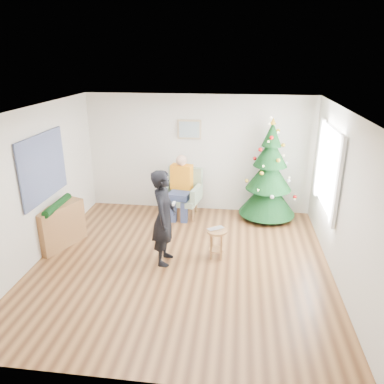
# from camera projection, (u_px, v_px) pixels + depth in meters

# --- Properties ---
(floor) EXTENTS (5.00, 5.00, 0.00)m
(floor) POSITION_uv_depth(u_px,v_px,m) (182.00, 264.00, 6.44)
(floor) COLOR brown
(floor) RESTS_ON ground
(ceiling) EXTENTS (5.00, 5.00, 0.00)m
(ceiling) POSITION_uv_depth(u_px,v_px,m) (180.00, 111.00, 5.53)
(ceiling) COLOR white
(ceiling) RESTS_ON wall_back
(wall_back) EXTENTS (5.00, 0.00, 5.00)m
(wall_back) POSITION_uv_depth(u_px,v_px,m) (198.00, 154.00, 8.31)
(wall_back) COLOR silver
(wall_back) RESTS_ON floor
(wall_front) EXTENTS (5.00, 0.00, 5.00)m
(wall_front) POSITION_uv_depth(u_px,v_px,m) (141.00, 282.00, 3.66)
(wall_front) COLOR silver
(wall_front) RESTS_ON floor
(wall_left) EXTENTS (0.00, 5.00, 5.00)m
(wall_left) POSITION_uv_depth(u_px,v_px,m) (34.00, 186.00, 6.29)
(wall_left) COLOR silver
(wall_left) RESTS_ON floor
(wall_right) EXTENTS (0.00, 5.00, 5.00)m
(wall_right) POSITION_uv_depth(u_px,v_px,m) (343.00, 200.00, 5.69)
(wall_right) COLOR silver
(wall_right) RESTS_ON floor
(window_panel) EXTENTS (0.04, 1.30, 1.40)m
(window_panel) POSITION_uv_depth(u_px,v_px,m) (329.00, 169.00, 6.55)
(window_panel) COLOR white
(window_panel) RESTS_ON wall_right
(curtains) EXTENTS (0.05, 1.75, 1.50)m
(curtains) POSITION_uv_depth(u_px,v_px,m) (327.00, 169.00, 6.55)
(curtains) COLOR white
(curtains) RESTS_ON wall_right
(christmas_tree) EXTENTS (1.21, 1.21, 2.19)m
(christmas_tree) POSITION_uv_depth(u_px,v_px,m) (269.00, 175.00, 7.91)
(christmas_tree) COLOR #3F2816
(christmas_tree) RESTS_ON floor
(stool) EXTENTS (0.36, 0.36, 0.54)m
(stool) POSITION_uv_depth(u_px,v_px,m) (217.00, 244.00, 6.54)
(stool) COLOR brown
(stool) RESTS_ON floor
(laptop) EXTENTS (0.35, 0.32, 0.02)m
(laptop) POSITION_uv_depth(u_px,v_px,m) (217.00, 230.00, 6.45)
(laptop) COLOR silver
(laptop) RESTS_ON stool
(armchair) EXTENTS (0.93, 0.88, 1.04)m
(armchair) POSITION_uv_depth(u_px,v_px,m) (182.00, 198.00, 8.26)
(armchair) COLOR gray
(armchair) RESTS_ON floor
(seated_person) EXTENTS (0.51, 0.70, 1.36)m
(seated_person) POSITION_uv_depth(u_px,v_px,m) (181.00, 186.00, 8.10)
(seated_person) COLOR navy
(seated_person) RESTS_ON armchair
(standing_man) EXTENTS (0.40, 0.61, 1.65)m
(standing_man) POSITION_uv_depth(u_px,v_px,m) (164.00, 218.00, 6.23)
(standing_man) COLOR black
(standing_man) RESTS_ON floor
(game_controller) EXTENTS (0.04, 0.13, 0.04)m
(game_controller) POSITION_uv_depth(u_px,v_px,m) (174.00, 203.00, 6.09)
(game_controller) COLOR white
(game_controller) RESTS_ON standing_man
(console) EXTENTS (0.64, 1.04, 0.80)m
(console) POSITION_uv_depth(u_px,v_px,m) (60.00, 226.00, 6.91)
(console) COLOR brown
(console) RESTS_ON floor
(garland) EXTENTS (0.14, 0.90, 0.14)m
(garland) POSITION_uv_depth(u_px,v_px,m) (57.00, 205.00, 6.77)
(garland) COLOR black
(garland) RESTS_ON console
(tapestry) EXTENTS (0.03, 1.50, 1.15)m
(tapestry) POSITION_uv_depth(u_px,v_px,m) (43.00, 167.00, 6.47)
(tapestry) COLOR black
(tapestry) RESTS_ON wall_left
(framed_picture) EXTENTS (0.52, 0.05, 0.42)m
(framed_picture) POSITION_uv_depth(u_px,v_px,m) (189.00, 129.00, 8.11)
(framed_picture) COLOR tan
(framed_picture) RESTS_ON wall_back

